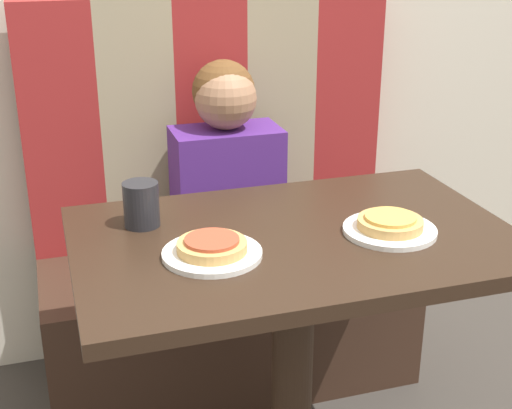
{
  "coord_description": "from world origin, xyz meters",
  "views": [
    {
      "loc": [
        -0.52,
        -1.37,
        1.42
      ],
      "look_at": [
        0.0,
        0.3,
        0.72
      ],
      "focal_mm": 50.0,
      "sensor_mm": 36.0,
      "label": 1
    }
  ],
  "objects_px": {
    "plate_right": "(390,230)",
    "pizza_right": "(390,222)",
    "drinking_cup": "(141,204)",
    "person": "(226,163)",
    "pizza_left": "(212,245)",
    "plate_left": "(212,254)"
  },
  "relations": [
    {
      "from": "person",
      "to": "drinking_cup",
      "type": "distance_m",
      "value": 0.55
    },
    {
      "from": "person",
      "to": "plate_right",
      "type": "height_order",
      "value": "person"
    },
    {
      "from": "drinking_cup",
      "to": "person",
      "type": "bearing_deg",
      "value": 54.36
    },
    {
      "from": "pizza_right",
      "to": "plate_right",
      "type": "bearing_deg",
      "value": -90.0
    },
    {
      "from": "person",
      "to": "drinking_cup",
      "type": "xyz_separation_m",
      "value": [
        -0.32,
        -0.45,
        0.07
      ]
    },
    {
      "from": "pizza_right",
      "to": "drinking_cup",
      "type": "bearing_deg",
      "value": 158.55
    },
    {
      "from": "plate_right",
      "to": "plate_left",
      "type": "bearing_deg",
      "value": 180.0
    },
    {
      "from": "plate_left",
      "to": "person",
      "type": "bearing_deg",
      "value": 72.51
    },
    {
      "from": "plate_right",
      "to": "pizza_right",
      "type": "xyz_separation_m",
      "value": [
        0.0,
        0.0,
        0.02
      ]
    },
    {
      "from": "person",
      "to": "drinking_cup",
      "type": "relative_size",
      "value": 5.94
    },
    {
      "from": "plate_right",
      "to": "pizza_right",
      "type": "height_order",
      "value": "pizza_right"
    },
    {
      "from": "plate_left",
      "to": "pizza_left",
      "type": "height_order",
      "value": "pizza_left"
    },
    {
      "from": "plate_right",
      "to": "pizza_right",
      "type": "bearing_deg",
      "value": 90.0
    },
    {
      "from": "plate_left",
      "to": "pizza_right",
      "type": "relative_size",
      "value": 1.43
    },
    {
      "from": "person",
      "to": "plate_right",
      "type": "bearing_deg",
      "value": -72.51
    },
    {
      "from": "person",
      "to": "pizza_left",
      "type": "height_order",
      "value": "person"
    },
    {
      "from": "person",
      "to": "pizza_left",
      "type": "bearing_deg",
      "value": -107.49
    },
    {
      "from": "pizza_left",
      "to": "pizza_right",
      "type": "bearing_deg",
      "value": 0.0
    },
    {
      "from": "person",
      "to": "pizza_right",
      "type": "bearing_deg",
      "value": -72.51
    },
    {
      "from": "plate_right",
      "to": "drinking_cup",
      "type": "relative_size",
      "value": 2.02
    },
    {
      "from": "drinking_cup",
      "to": "plate_left",
      "type": "bearing_deg",
      "value": -61.05
    },
    {
      "from": "pizza_left",
      "to": "pizza_right",
      "type": "relative_size",
      "value": 1.0
    }
  ]
}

